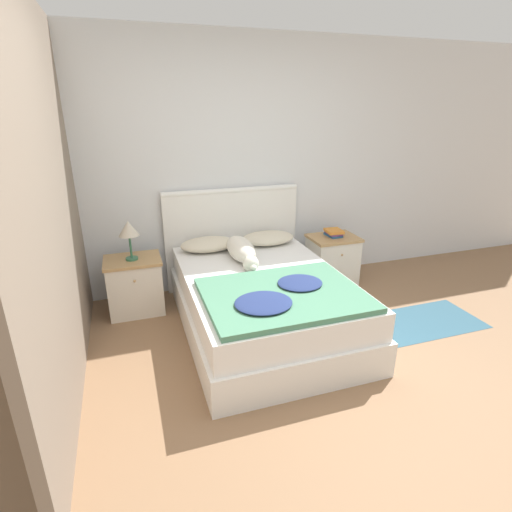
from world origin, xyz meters
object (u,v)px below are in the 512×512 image
object	(u,v)px
nightstand_right	(332,260)
pillow_right	(268,238)
dog	(242,250)
table_lamp	(129,230)
bed	(263,302)
nightstand_left	(135,285)
pillow_left	(209,244)
book_stack	(334,233)

from	to	relation	value
nightstand_right	pillow_right	bearing A→B (deg)	174.96
dog	table_lamp	bearing A→B (deg)	164.34
bed	pillow_right	world-z (taller)	pillow_right
bed	nightstand_right	world-z (taller)	nightstand_right
bed	table_lamp	xyz separation A→B (m)	(-1.05, 0.67, 0.57)
nightstand_left	pillow_left	xyz separation A→B (m)	(0.74, 0.07, 0.31)
nightstand_left	pillow_right	world-z (taller)	pillow_right
pillow_right	book_stack	bearing A→B (deg)	-3.34
bed	table_lamp	size ratio (longest dim) A/B	5.26
nightstand_right	dog	bearing A→B (deg)	-165.54
pillow_left	nightstand_left	bearing A→B (deg)	-174.96
bed	nightstand_right	distance (m)	1.26
nightstand_right	book_stack	xyz separation A→B (m)	(0.01, 0.02, 0.31)
nightstand_left	nightstand_right	world-z (taller)	same
pillow_left	book_stack	world-z (taller)	pillow_left
bed	nightstand_left	bearing A→B (deg)	147.07
bed	pillow_left	size ratio (longest dim) A/B	3.47
pillow_left	bed	bearing A→B (deg)	-67.31
pillow_right	dog	size ratio (longest dim) A/B	0.73
pillow_left	table_lamp	world-z (taller)	table_lamp
pillow_left	table_lamp	size ratio (longest dim) A/B	1.52
pillow_left	dog	world-z (taller)	dog
bed	nightstand_left	xyz separation A→B (m)	(-1.05, 0.68, 0.02)
pillow_right	pillow_left	bearing A→B (deg)	180.00
bed	pillow_left	distance (m)	0.87
nightstand_left	dog	bearing A→B (deg)	-16.55
bed	dog	xyz separation A→B (m)	(-0.07, 0.39, 0.36)
bed	nightstand_right	size ratio (longest dim) A/B	3.59
pillow_left	dog	bearing A→B (deg)	-56.25
pillow_right	dog	distance (m)	0.53
pillow_right	book_stack	xyz separation A→B (m)	(0.75, -0.04, -0.00)
nightstand_right	table_lamp	xyz separation A→B (m)	(-2.11, -0.02, 0.55)
nightstand_right	pillow_left	xyz separation A→B (m)	(-1.37, 0.07, 0.31)
pillow_right	table_lamp	distance (m)	1.39
pillow_left	book_stack	xyz separation A→B (m)	(1.37, -0.04, -0.00)
book_stack	pillow_left	bearing A→B (deg)	178.18
nightstand_left	book_stack	world-z (taller)	book_stack
table_lamp	nightstand_left	bearing A→B (deg)	90.00
nightstand_right	dog	world-z (taller)	dog
pillow_left	pillow_right	distance (m)	0.63
nightstand_right	pillow_right	xyz separation A→B (m)	(-0.74, 0.07, 0.31)
nightstand_right	table_lamp	bearing A→B (deg)	-179.56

